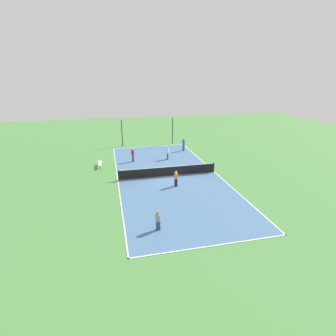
% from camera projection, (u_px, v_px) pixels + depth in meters
% --- Properties ---
extents(ground_plane, '(80.00, 80.00, 0.00)m').
position_uv_depth(ground_plane, '(168.00, 176.00, 27.36)').
color(ground_plane, '#518E47').
extents(court_surface, '(10.46, 24.40, 0.02)m').
position_uv_depth(court_surface, '(168.00, 176.00, 27.36)').
color(court_surface, '#4C729E').
rests_on(court_surface, ground_plane).
extents(tennis_net, '(10.26, 0.10, 1.08)m').
position_uv_depth(tennis_net, '(168.00, 171.00, 27.17)').
color(tennis_net, black).
rests_on(tennis_net, court_surface).
extents(bench, '(0.36, 1.95, 0.45)m').
position_uv_depth(bench, '(100.00, 164.00, 29.96)').
color(bench, silver).
rests_on(bench, ground_plane).
extents(player_near_blue, '(0.36, 0.36, 1.71)m').
position_uv_depth(player_near_blue, '(184.00, 144.00, 36.03)').
color(player_near_blue, '#4C4C51').
rests_on(player_near_blue, court_surface).
extents(player_baseline_gray, '(0.46, 0.46, 1.41)m').
position_uv_depth(player_baseline_gray, '(158.00, 220.00, 17.64)').
color(player_baseline_gray, navy).
rests_on(player_baseline_gray, court_surface).
extents(player_center_orange, '(0.93, 0.36, 1.52)m').
position_uv_depth(player_center_orange, '(176.00, 178.00, 24.58)').
color(player_center_orange, black).
rests_on(player_center_orange, court_surface).
extents(player_near_white, '(0.53, 0.98, 1.55)m').
position_uv_depth(player_near_white, '(168.00, 153.00, 32.36)').
color(player_near_white, '#4C4C51').
rests_on(player_near_white, court_surface).
extents(player_coach_red, '(0.39, 0.39, 1.68)m').
position_uv_depth(player_coach_red, '(133.00, 154.00, 31.50)').
color(player_coach_red, navy).
rests_on(player_coach_red, court_surface).
extents(tennis_ball_far_baseline, '(0.07, 0.07, 0.07)m').
position_uv_depth(tennis_ball_far_baseline, '(145.00, 157.00, 33.32)').
color(tennis_ball_far_baseline, '#CCE033').
rests_on(tennis_ball_far_baseline, court_surface).
extents(tennis_ball_left_sideline, '(0.07, 0.07, 0.07)m').
position_uv_depth(tennis_ball_left_sideline, '(169.00, 177.00, 27.09)').
color(tennis_ball_left_sideline, '#CCE033').
rests_on(tennis_ball_left_sideline, court_surface).
extents(tennis_ball_midcourt, '(0.07, 0.07, 0.07)m').
position_uv_depth(tennis_ball_midcourt, '(203.00, 173.00, 28.14)').
color(tennis_ball_midcourt, '#CCE033').
rests_on(tennis_ball_midcourt, court_surface).
extents(fence_post_back_left, '(0.12, 0.12, 3.86)m').
position_uv_depth(fence_post_back_left, '(122.00, 133.00, 38.02)').
color(fence_post_back_left, black).
rests_on(fence_post_back_left, ground_plane).
extents(fence_post_back_right, '(0.12, 0.12, 3.86)m').
position_uv_depth(fence_post_back_right, '(173.00, 131.00, 39.64)').
color(fence_post_back_right, black).
rests_on(fence_post_back_right, ground_plane).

